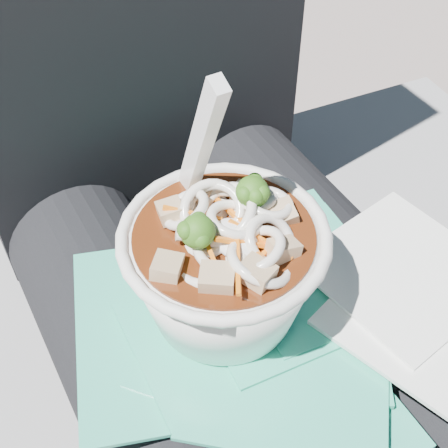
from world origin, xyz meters
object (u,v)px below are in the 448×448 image
stone_ledge (202,391)px  person_body (222,272)px  plastic_bag (260,317)px  lap (272,364)px  udon_bowl (224,261)px

stone_ledge → person_body: bearing=-90.0°
stone_ledge → plastic_bag: plastic_bag is taller
lap → person_body: (-0.00, 0.09, 0.03)m
person_body → lap: bearing=-90.0°
stone_ledge → person_body: 0.32m
person_body → plastic_bag: 0.10m
udon_bowl → stone_ledge: bearing=73.8°
person_body → udon_bowl: person_body is taller
person_body → plastic_bag: bearing=-99.6°
plastic_bag → udon_bowl: 0.07m
plastic_bag → lap: bearing=-11.3°
plastic_bag → stone_ledge: bearing=84.1°
lap → stone_ledge: bearing=90.0°
person_body → stone_ledge: bearing=90.0°
lap → person_body: bearing=90.0°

